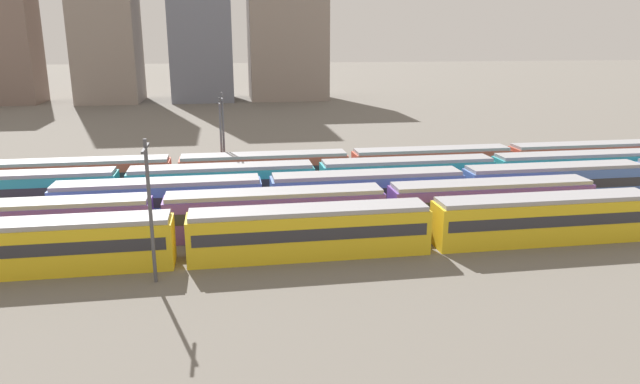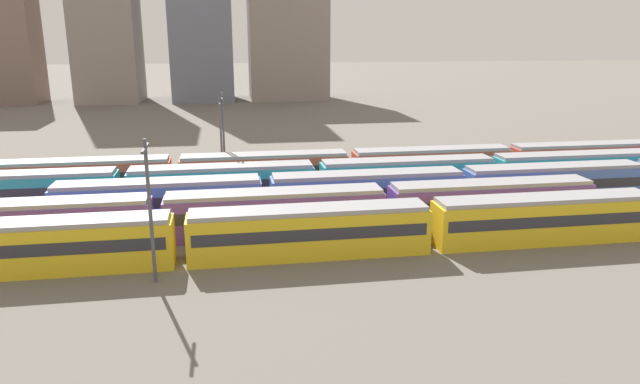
# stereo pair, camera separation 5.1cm
# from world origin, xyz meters

# --- Properties ---
(ground_plane) EXTENTS (600.00, 600.00, 0.00)m
(ground_plane) POSITION_xyz_m (0.00, 10.40, 0.00)
(ground_plane) COLOR #666059
(train_track_0) EXTENTS (55.80, 3.06, 3.75)m
(train_track_0) POSITION_xyz_m (13.94, 0.00, 1.90)
(train_track_0) COLOR yellow
(train_track_0) RESTS_ON ground_plane
(train_track_1) EXTENTS (55.80, 3.06, 3.75)m
(train_track_1) POSITION_xyz_m (11.88, 5.20, 1.90)
(train_track_1) COLOR #6B429E
(train_track_1) RESTS_ON ground_plane
(train_track_2) EXTENTS (93.60, 3.06, 3.75)m
(train_track_2) POSITION_xyz_m (39.84, 10.40, 1.90)
(train_track_2) COLOR #4C70BC
(train_track_2) RESTS_ON ground_plane
(train_track_3) EXTENTS (74.70, 3.06, 3.75)m
(train_track_3) POSITION_xyz_m (17.04, 15.60, 1.90)
(train_track_3) COLOR teal
(train_track_3) RESTS_ON ground_plane
(train_track_4) EXTENTS (74.70, 3.06, 3.75)m
(train_track_4) POSITION_xyz_m (21.58, 20.80, 1.90)
(train_track_4) COLOR #BC4C38
(train_track_4) RESTS_ON ground_plane
(catenary_pole_0) EXTENTS (0.24, 3.20, 9.74)m
(catenary_pole_0) POSITION_xyz_m (2.98, -3.13, 5.42)
(catenary_pole_0) COLOR #4C4C51
(catenary_pole_0) RESTS_ON ground_plane
(catenary_pole_1) EXTENTS (0.24, 3.20, 9.50)m
(catenary_pole_1) POSITION_xyz_m (7.60, 23.89, 5.29)
(catenary_pole_1) COLOR #4C4C51
(catenary_pole_1) RESTS_ON ground_plane
(catenary_pole_3) EXTENTS (0.24, 3.20, 10.01)m
(catenary_pole_3) POSITION_xyz_m (7.88, 24.10, 5.55)
(catenary_pole_3) COLOR #4C4C51
(catenary_pole_3) RESTS_ON ground_plane
(distant_building_3) EXTENTS (19.31, 16.39, 33.88)m
(distant_building_3) POSITION_xyz_m (24.76, 111.10, 16.94)
(distant_building_3) COLOR gray
(distant_building_3) RESTS_ON ground_plane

